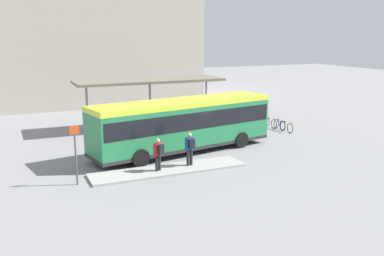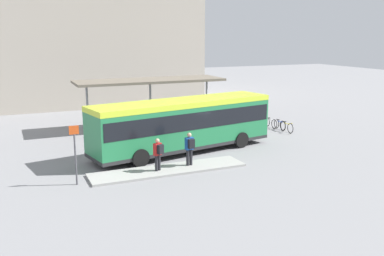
% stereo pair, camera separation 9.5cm
% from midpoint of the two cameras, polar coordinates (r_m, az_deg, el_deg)
% --- Properties ---
extents(ground_plane, '(120.00, 120.00, 0.00)m').
position_cam_midpoint_polar(ground_plane, '(25.48, -1.26, -3.19)').
color(ground_plane, gray).
extents(curb_island, '(8.07, 1.80, 0.12)m').
position_cam_midpoint_polar(curb_island, '(21.97, -3.24, -5.59)').
color(curb_island, '#9E9E99').
rests_on(curb_island, ground_plane).
extents(city_bus, '(11.52, 4.55, 3.11)m').
position_cam_midpoint_polar(city_bus, '(25.06, -1.27, 0.83)').
color(city_bus, '#237A47').
rests_on(city_bus, ground_plane).
extents(pedestrian_waiting, '(0.50, 0.53, 1.66)m').
position_cam_midpoint_polar(pedestrian_waiting, '(21.40, -4.61, -3.27)').
color(pedestrian_waiting, '#232328').
rests_on(pedestrian_waiting, curb_island).
extents(pedestrian_companion, '(0.45, 0.47, 1.75)m').
position_cam_midpoint_polar(pedestrian_companion, '(22.19, -0.39, -2.54)').
color(pedestrian_companion, '#232328').
rests_on(pedestrian_companion, curb_island).
extents(bicycle_yellow, '(0.48, 1.71, 0.74)m').
position_cam_midpoint_polar(bicycle_yellow, '(31.36, 12.35, 0.18)').
color(bicycle_yellow, black).
rests_on(bicycle_yellow, ground_plane).
extents(bicycle_blue, '(0.48, 1.65, 0.71)m').
position_cam_midpoint_polar(bicycle_blue, '(32.06, 11.49, 0.46)').
color(bicycle_blue, black).
rests_on(bicycle_blue, ground_plane).
extents(bicycle_white, '(0.48, 1.67, 0.72)m').
position_cam_midpoint_polar(bicycle_white, '(32.61, 10.30, 0.71)').
color(bicycle_white, black).
rests_on(bicycle_white, ground_plane).
extents(station_shelter, '(10.92, 3.42, 3.61)m').
position_cam_midpoint_polar(station_shelter, '(31.81, -5.76, 6.20)').
color(station_shelter, '#706656').
rests_on(station_shelter, ground_plane).
extents(potted_planter_near_shelter, '(1.00, 1.00, 1.35)m').
position_cam_midpoint_polar(potted_planter_near_shelter, '(29.41, -7.30, 0.20)').
color(potted_planter_near_shelter, slate).
rests_on(potted_planter_near_shelter, ground_plane).
extents(platform_sign, '(0.44, 0.08, 2.80)m').
position_cam_midpoint_polar(platform_sign, '(20.27, -15.39, -3.15)').
color(platform_sign, '#4C4C51').
rests_on(platform_sign, ground_plane).
extents(station_building, '(28.38, 13.81, 15.64)m').
position_cam_midpoint_polar(station_building, '(46.88, -18.63, 12.93)').
color(station_building, '#B2A899').
rests_on(station_building, ground_plane).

